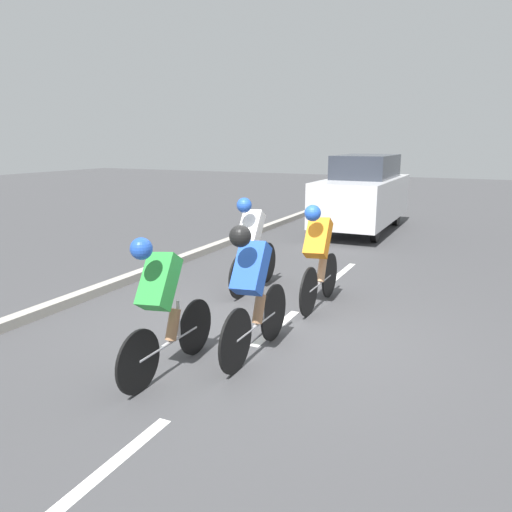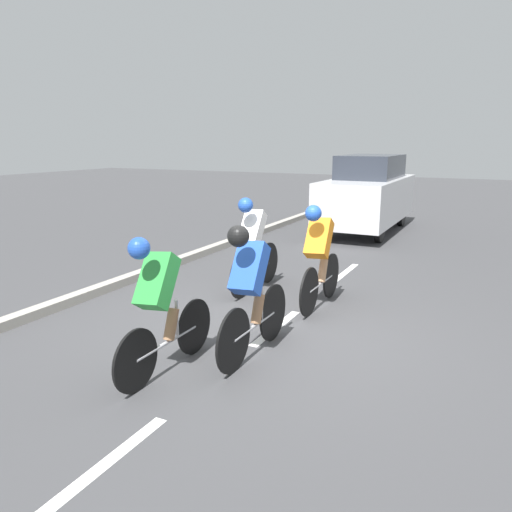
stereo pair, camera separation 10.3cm
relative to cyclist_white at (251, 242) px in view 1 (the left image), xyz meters
name	(u,v)px [view 1 (the left image)]	position (x,y,z in m)	size (l,w,h in m)	color
ground_plane	(271,332)	(-1.03, 1.53, -0.83)	(60.00, 60.00, 0.00)	#424244
lane_stripe_near	(112,465)	(-1.03, 4.55, -0.82)	(0.12, 1.40, 0.01)	white
lane_stripe_mid	(276,327)	(-1.03, 1.35, -0.82)	(0.12, 1.40, 0.01)	white
lane_stripe_far	(343,272)	(-1.03, -1.85, -0.82)	(0.12, 1.40, 0.01)	white
curb	(93,292)	(2.17, 1.35, -0.76)	(0.20, 27.42, 0.14)	#A8A399
cyclist_white	(251,242)	(0.00, 0.00, 0.00)	(0.33, 1.72, 1.57)	black
cyclist_blue	(252,288)	(-1.14, 2.32, 0.00)	(0.35, 1.72, 1.57)	black
cyclist_green	(162,302)	(-0.48, 3.10, -0.02)	(0.37, 1.69, 1.52)	black
cyclist_orange	(318,254)	(-1.24, 0.31, -0.01)	(0.35, 1.68, 1.56)	black
support_car	(363,193)	(-0.26, -6.40, 0.21)	(1.70, 4.46, 2.05)	black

